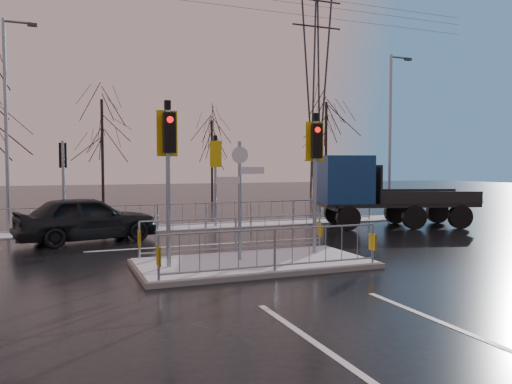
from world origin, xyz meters
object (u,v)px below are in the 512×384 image
object	(u,v)px
car_far_lane	(87,219)
street_lamp_right	(391,129)
flatbed_truck	(365,189)
street_lamp_left	(8,116)
traffic_island	(253,251)

from	to	relation	value
car_far_lane	street_lamp_right	distance (m)	15.01
flatbed_truck	street_lamp_left	xyz separation A→B (m)	(-13.88, 3.46, 2.89)
traffic_island	street_lamp_left	distance (m)	12.17
street_lamp_left	traffic_island	bearing A→B (deg)	-55.93
flatbed_truck	street_lamp_right	distance (m)	4.85
car_far_lane	traffic_island	bearing A→B (deg)	-161.25
car_far_lane	street_lamp_left	distance (m)	5.78
traffic_island	street_lamp_left	xyz separation A→B (m)	(-6.42, 9.49, 4.10)
street_lamp_right	car_far_lane	bearing A→B (deg)	-169.86
flatbed_truck	street_lamp_right	world-z (taller)	street_lamp_right
street_lamp_right	street_lamp_left	world-z (taller)	street_lamp_left
traffic_island	street_lamp_left	world-z (taller)	street_lamp_left
traffic_island	car_far_lane	xyz separation A→B (m)	(-3.76, 5.92, 0.40)
street_lamp_right	street_lamp_left	size ratio (longest dim) A/B	0.98
car_far_lane	street_lamp_right	world-z (taller)	street_lamp_right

